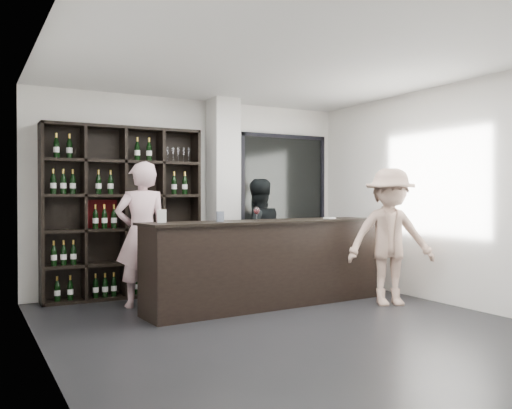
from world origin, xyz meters
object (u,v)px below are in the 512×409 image
wine_shelf (123,212)px  taster_pink (142,234)px  customer (390,237)px  tasting_counter (268,263)px  taster_black (257,237)px

wine_shelf → taster_pink: wine_shelf is taller
taster_pink → customer: bearing=156.2°
tasting_counter → customer: customer is taller
taster_black → customer: (1.20, -1.45, 0.06)m
taster_black → wine_shelf: bearing=-21.5°
taster_black → tasting_counter: bearing=72.4°
wine_shelf → tasting_counter: wine_shelf is taller
customer → taster_black: bearing=151.4°
wine_shelf → customer: size_ratio=1.34×
taster_black → taster_pink: bearing=0.8°
wine_shelf → customer: wine_shelf is taller
taster_pink → customer: taster_pink is taller
tasting_counter → taster_black: bearing=67.4°
taster_pink → tasting_counter: bearing=155.4°
taster_black → customer: 1.88m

